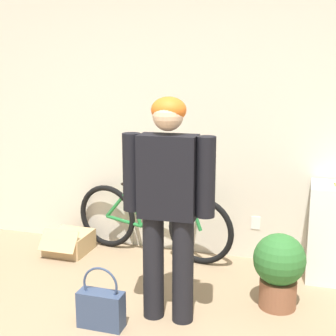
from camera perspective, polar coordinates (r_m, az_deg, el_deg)
name	(u,v)px	position (r m, az deg, el deg)	size (l,w,h in m)	color
wall_back	(200,117)	(4.31, 3.87, 6.18)	(8.00, 0.07, 2.60)	beige
person	(168,195)	(3.15, 0.01, -3.36)	(0.64, 0.22, 1.56)	black
bicycle	(151,221)	(4.43, -2.04, -6.45)	(1.61, 0.46, 0.70)	black
handbag	(101,307)	(3.36, -8.17, -16.47)	(0.32, 0.13, 0.44)	#334260
cardboard_box	(69,242)	(4.66, -11.96, -8.84)	(0.38, 0.46, 0.27)	tan
potted_plant	(279,267)	(3.59, 13.38, -11.66)	(0.38, 0.38, 0.57)	brown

